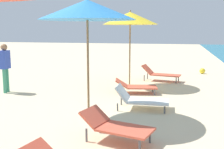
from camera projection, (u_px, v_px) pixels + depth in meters
umbrella_second at (87, 10)px, 6.12m from camera, size 2.17×2.17×2.75m
lounger_second_shoreside at (140, 99)px, 7.17m from camera, size 1.38×0.74×0.61m
lounger_second_inland at (116, 126)px, 5.05m from camera, size 1.40×0.90×0.56m
umbrella_farthest at (130, 18)px, 9.88m from camera, size 1.98×1.98×2.73m
lounger_farthest_shoreside at (160, 73)px, 11.12m from camera, size 1.58×0.81×0.63m
lounger_farthest_inland at (136, 86)px, 8.98m from camera, size 1.42×0.85×0.46m
person_walking_near at (5, 63)px, 8.99m from camera, size 0.25×0.38×1.59m
beach_ball at (202, 71)px, 13.03m from camera, size 0.26×0.26×0.26m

